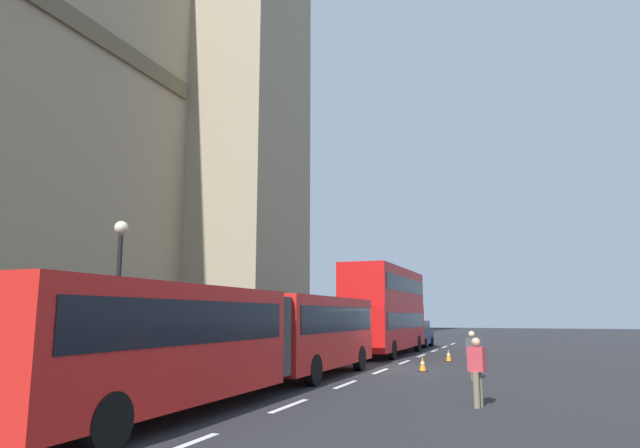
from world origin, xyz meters
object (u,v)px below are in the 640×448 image
at_px(pedestrian_by_kerb, 472,353).
at_px(street_lamp, 118,289).
at_px(articulated_bus, 252,332).
at_px(double_decker_bus, 386,307).
at_px(traffic_cone_middle, 449,356).
at_px(sedan_lead, 416,334).
at_px(traffic_cone_west, 423,364).
at_px(pedestrian_near_cones, 477,369).

bearing_deg(pedestrian_by_kerb, street_lamp, 121.13).
distance_m(articulated_bus, double_decker_bus, 16.72).
relative_size(articulated_bus, traffic_cone_middle, 30.77).
relative_size(sedan_lead, traffic_cone_west, 7.59).
relative_size(pedestrian_near_cones, pedestrian_by_kerb, 1.00).
xyz_separation_m(traffic_cone_west, traffic_cone_middle, (5.24, -0.34, 0.00)).
bearing_deg(pedestrian_by_kerb, traffic_cone_west, 42.57).
xyz_separation_m(articulated_bus, pedestrian_by_kerb, (5.61, -5.80, -0.83)).
bearing_deg(double_decker_bus, traffic_cone_middle, -131.15).
relative_size(street_lamp, pedestrian_by_kerb, 3.12).
bearing_deg(traffic_cone_west, sedan_lead, 11.49).
distance_m(articulated_bus, traffic_cone_middle, 13.90).
xyz_separation_m(double_decker_bus, traffic_cone_west, (-8.69, -3.60, -2.43)).
relative_size(articulated_bus, pedestrian_by_kerb, 10.56).
relative_size(double_decker_bus, sedan_lead, 2.44).
distance_m(traffic_cone_west, street_lamp, 12.15).
height_order(street_lamp, pedestrian_by_kerb, street_lamp).
bearing_deg(double_decker_bus, articulated_bus, -179.99).
bearing_deg(sedan_lead, pedestrian_by_kerb, -163.79).
relative_size(traffic_cone_west, pedestrian_near_cones, 0.34).
height_order(traffic_cone_middle, street_lamp, street_lamp).
distance_m(traffic_cone_middle, street_lamp, 16.46).
xyz_separation_m(traffic_cone_west, pedestrian_near_cones, (-8.34, -2.85, 0.63)).
bearing_deg(traffic_cone_west, double_decker_bus, 22.52).
relative_size(double_decker_bus, pedestrian_near_cones, 6.36).
distance_m(articulated_bus, traffic_cone_west, 8.90).
bearing_deg(street_lamp, sedan_lead, -10.13).
bearing_deg(traffic_cone_middle, double_decker_bus, 48.85).
bearing_deg(sedan_lead, double_decker_bus, 179.27).
xyz_separation_m(traffic_cone_middle, pedestrian_near_cones, (-13.58, -2.51, 0.63)).
height_order(sedan_lead, pedestrian_by_kerb, sedan_lead).
xyz_separation_m(double_decker_bus, sedan_lead, (8.50, -0.11, -1.80)).
bearing_deg(pedestrian_near_cones, sedan_lead, 13.96).
relative_size(double_decker_bus, pedestrian_by_kerb, 6.36).
bearing_deg(articulated_bus, traffic_cone_west, -24.21).
bearing_deg(double_decker_bus, pedestrian_near_cones, -159.23).
bearing_deg(street_lamp, pedestrian_by_kerb, -58.87).
bearing_deg(street_lamp, pedestrian_near_cones, -88.55).
bearing_deg(articulated_bus, street_lamp, 97.70).
distance_m(articulated_bus, street_lamp, 4.73).
bearing_deg(traffic_cone_middle, pedestrian_by_kerb, -166.33).
distance_m(sedan_lead, pedestrian_by_kerb, 20.39).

